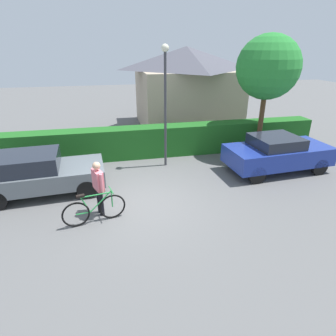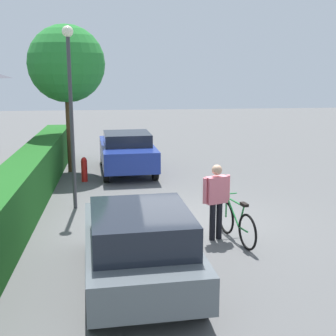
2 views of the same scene
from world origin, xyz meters
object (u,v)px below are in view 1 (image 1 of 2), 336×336
(parked_car_near, at_px, (40,173))
(parked_car_far, at_px, (277,153))
(bicycle, at_px, (95,210))
(fire_hydrant, at_px, (232,151))
(person_rider, at_px, (98,184))
(street_lamp, at_px, (165,93))
(tree_kerbside, at_px, (268,68))

(parked_car_near, relative_size, parked_car_far, 0.97)
(bicycle, xyz_separation_m, fire_hydrant, (5.74, 3.62, 0.00))
(person_rider, relative_size, fire_hydrant, 2.06)
(parked_car_far, xyz_separation_m, street_lamp, (-4.18, 1.48, 2.23))
(parked_car_far, bearing_deg, person_rider, -165.45)
(tree_kerbside, bearing_deg, parked_car_near, -167.46)
(street_lamp, bearing_deg, person_rider, -129.05)
(fire_hydrant, bearing_deg, bicycle, -147.76)
(street_lamp, xyz_separation_m, fire_hydrant, (2.95, -0.05, -2.58))
(bicycle, relative_size, street_lamp, 0.37)
(parked_car_far, xyz_separation_m, person_rider, (-6.82, -1.77, 0.22))
(parked_car_far, relative_size, person_rider, 2.48)
(parked_car_near, xyz_separation_m, person_rider, (1.95, -1.76, 0.23))
(parked_car_near, relative_size, street_lamp, 0.85)
(parked_car_near, bearing_deg, tree_kerbside, 12.54)
(parked_car_far, distance_m, fire_hydrant, 1.92)
(bicycle, distance_m, fire_hydrant, 6.79)
(fire_hydrant, bearing_deg, parked_car_near, -169.18)
(person_rider, bearing_deg, street_lamp, 50.95)
(parked_car_near, relative_size, fire_hydrant, 4.95)
(bicycle, xyz_separation_m, person_rider, (0.15, 0.42, 0.57))
(parked_car_far, bearing_deg, fire_hydrant, 130.71)
(tree_kerbside, bearing_deg, fire_hydrant, -159.42)
(bicycle, height_order, person_rider, person_rider)
(parked_car_far, distance_m, person_rider, 7.05)
(parked_car_far, bearing_deg, tree_kerbside, 81.39)
(person_rider, relative_size, tree_kerbside, 0.33)
(parked_car_far, height_order, tree_kerbside, tree_kerbside)
(bicycle, height_order, tree_kerbside, tree_kerbside)
(street_lamp, relative_size, tree_kerbside, 0.92)
(person_rider, height_order, tree_kerbside, tree_kerbside)
(tree_kerbside, distance_m, fire_hydrant, 3.75)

